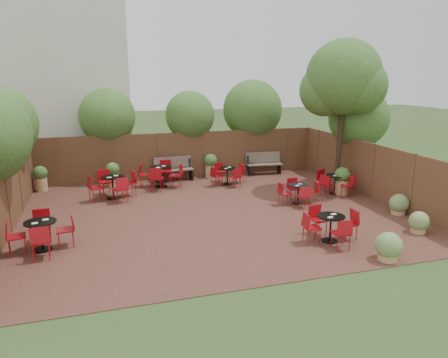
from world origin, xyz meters
name	(u,v)px	position (x,y,z in m)	size (l,w,h in m)	color
ground	(213,213)	(0.00, 0.00, 0.00)	(80.00, 80.00, 0.00)	#354F23
courtyard_paving	(213,213)	(0.00, 0.00, 0.01)	(12.00, 10.00, 0.02)	#3E1C19
fence_back	(182,155)	(0.00, 5.00, 1.00)	(12.00, 0.08, 2.00)	#4C341C
fence_left	(6,200)	(-6.00, 0.00, 1.00)	(0.08, 10.00, 2.00)	#4C341C
fence_right	(373,172)	(6.00, 0.00, 1.00)	(0.08, 10.00, 2.00)	#4C341C
neighbour_building	(69,83)	(-4.50, 8.00, 4.00)	(5.00, 4.00, 8.00)	beige
overhang_foliage	(147,121)	(-1.65, 3.07, 2.75)	(15.69, 10.56, 2.78)	#335E1E
courtyard_tree	(343,82)	(5.39, 1.37, 4.13)	(2.89, 2.80, 5.68)	black
park_bench_left	(174,168)	(-0.46, 4.63, 0.54)	(1.67, 0.68, 1.01)	brown
park_bench_right	(264,163)	(3.65, 4.63, 0.52)	(1.63, 0.68, 0.98)	brown
bistro_tables	(202,192)	(-0.12, 1.00, 0.46)	(11.55, 8.54, 0.95)	black
planters	(184,173)	(-0.25, 3.48, 0.57)	(11.39, 4.57, 1.04)	tan
low_shrubs	(401,224)	(4.54, -3.36, 0.34)	(3.20, 3.44, 0.70)	tan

